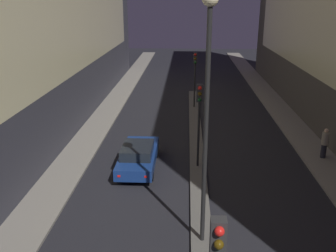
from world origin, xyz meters
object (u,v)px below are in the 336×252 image
object	(u,v)px
street_lamp	(207,85)
pedestrian_on_right_sidewalk	(325,143)
traffic_light_far	(195,67)
traffic_light_mid	(199,107)
car_left_lane	(138,156)

from	to	relation	value
street_lamp	pedestrian_on_right_sidewalk	size ratio (longest dim) A/B	5.08
traffic_light_far	pedestrian_on_right_sidewalk	world-z (taller)	traffic_light_far
traffic_light_mid	car_left_lane	distance (m)	4.15
street_lamp	traffic_light_mid	bearing A→B (deg)	90.00
traffic_light_far	car_left_lane	distance (m)	12.43
pedestrian_on_right_sidewalk	traffic_light_mid	bearing A→B (deg)	-168.37
traffic_light_far	car_left_lane	world-z (taller)	traffic_light_far
street_lamp	pedestrian_on_right_sidewalk	bearing A→B (deg)	48.29
car_left_lane	pedestrian_on_right_sidewalk	xyz separation A→B (m)	(10.26, 1.64, 0.30)
pedestrian_on_right_sidewalk	street_lamp	bearing A→B (deg)	-131.71
car_left_lane	pedestrian_on_right_sidewalk	size ratio (longest dim) A/B	2.75
traffic_light_far	pedestrian_on_right_sidewalk	xyz separation A→B (m)	(7.09, -10.08, -2.37)
traffic_light_far	traffic_light_mid	bearing A→B (deg)	-90.00
car_left_lane	traffic_light_mid	bearing A→B (deg)	3.17
traffic_light_mid	car_left_lane	bearing A→B (deg)	-176.83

